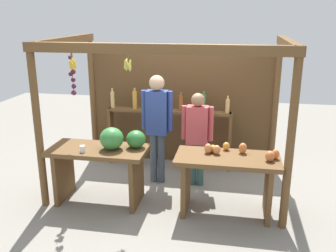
% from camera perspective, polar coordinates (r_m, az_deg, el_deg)
% --- Properties ---
extents(ground_plane, '(12.00, 12.00, 0.00)m').
position_cam_1_polar(ground_plane, '(5.95, 0.34, -8.76)').
color(ground_plane, gray).
rests_on(ground_plane, ground).
extents(market_stall, '(3.32, 2.05, 2.23)m').
position_cam_1_polar(market_stall, '(5.94, 1.04, 4.56)').
color(market_stall, brown).
rests_on(market_stall, ground).
extents(fruit_counter_left, '(1.36, 0.64, 1.10)m').
position_cam_1_polar(fruit_counter_left, '(5.23, -9.51, -4.50)').
color(fruit_counter_left, brown).
rests_on(fruit_counter_left, ground).
extents(fruit_counter_right, '(1.34, 0.64, 0.94)m').
position_cam_1_polar(fruit_counter_right, '(4.97, 9.10, -6.81)').
color(fruit_counter_right, brown).
rests_on(fruit_counter_right, ground).
extents(bottle_shelf_unit, '(2.13, 0.22, 1.36)m').
position_cam_1_polar(bottle_shelf_unit, '(6.36, 0.00, 0.72)').
color(bottle_shelf_unit, brown).
rests_on(bottle_shelf_unit, ground).
extents(vendor_man, '(0.48, 0.23, 1.70)m').
position_cam_1_polar(vendor_man, '(5.66, -1.67, 1.03)').
color(vendor_man, '#3F4956').
rests_on(vendor_man, ground).
extents(vendor_woman, '(0.48, 0.20, 1.45)m').
position_cam_1_polar(vendor_woman, '(5.62, 4.46, -0.92)').
color(vendor_woman, '#305350').
rests_on(vendor_woman, ground).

